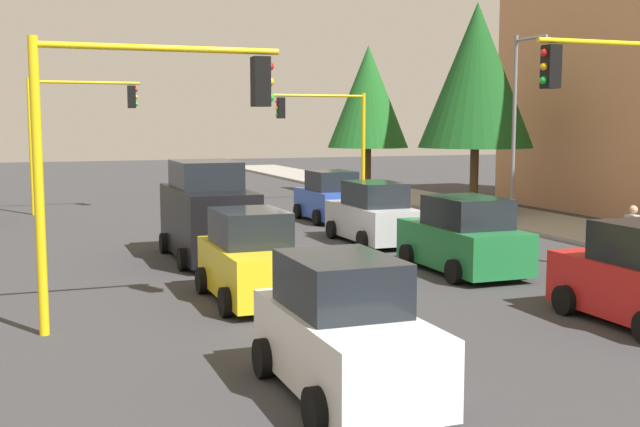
{
  "coord_description": "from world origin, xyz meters",
  "views": [
    {
      "loc": [
        20.94,
        -7.67,
        3.87
      ],
      "look_at": [
        -0.59,
        0.31,
        1.2
      ],
      "focal_mm": 44.36,
      "sensor_mm": 36.0,
      "label": 1
    }
  ],
  "objects": [
    {
      "name": "traffic_signal_far_left",
      "position": [
        -14.0,
        5.63,
        3.72
      ],
      "size": [
        0.36,
        4.59,
        5.23
      ],
      "color": "yellow",
      "rests_on": "ground"
    },
    {
      "name": "car_green",
      "position": [
        3.39,
        2.77,
        0.9
      ],
      "size": [
        4.03,
        2.11,
        1.98
      ],
      "color": "#1E7238",
      "rests_on": "ground"
    },
    {
      "name": "sidewalk_kerb",
      "position": [
        -5.0,
        10.5,
        0.07
      ],
      "size": [
        80.0,
        4.0,
        0.15
      ],
      "primitive_type": "cube",
      "color": "gray",
      "rests_on": "ground"
    },
    {
      "name": "lane_arrow_near",
      "position": [
        11.51,
        -3.0,
        0.01
      ],
      "size": [
        2.4,
        1.1,
        1.1
      ],
      "color": "silver",
      "rests_on": "ground"
    },
    {
      "name": "street_lamp_curbside",
      "position": [
        -3.61,
        9.2,
        4.35
      ],
      "size": [
        2.15,
        0.28,
        7.0
      ],
      "color": "slate",
      "rests_on": "ground"
    },
    {
      "name": "car_blue",
      "position": [
        -7.75,
        3.39,
        0.9
      ],
      "size": [
        3.62,
        2.08,
        1.98
      ],
      "color": "blue",
      "rests_on": "ground"
    },
    {
      "name": "traffic_signal_near_right",
      "position": [
        6.0,
        -5.65,
        3.82
      ],
      "size": [
        0.36,
        4.59,
        5.37
      ],
      "color": "yellow",
      "rests_on": "ground"
    },
    {
      "name": "car_silver",
      "position": [
        -2.01,
        2.63,
        0.9
      ],
      "size": [
        4.18,
        1.96,
        1.98
      ],
      "color": "#B2B5BA",
      "rests_on": "ground"
    },
    {
      "name": "delivery_van_black",
      "position": [
        -0.88,
        -2.97,
        1.28
      ],
      "size": [
        4.8,
        2.22,
        2.77
      ],
      "color": "black",
      "rests_on": "ground"
    },
    {
      "name": "traffic_signal_near_left",
      "position": [
        6.0,
        5.72,
        4.11
      ],
      "size": [
        0.36,
        4.59,
        5.82
      ],
      "color": "yellow",
      "rests_on": "ground"
    },
    {
      "name": "car_yellow",
      "position": [
        4.64,
        -3.2,
        0.89
      ],
      "size": [
        3.7,
        1.94,
        1.98
      ],
      "color": "yellow",
      "rests_on": "ground"
    },
    {
      "name": "pedestrian_crossing",
      "position": [
        4.57,
        7.14,
        0.91
      ],
      "size": [
        0.4,
        0.24,
        1.7
      ],
      "color": "#262638",
      "rests_on": "ground"
    },
    {
      "name": "tree_roadside_mid",
      "position": [
        -8.0,
        10.0,
        5.78
      ],
      "size": [
        4.79,
        4.79,
        8.78
      ],
      "color": "brown",
      "rests_on": "ground"
    },
    {
      "name": "traffic_signal_far_right",
      "position": [
        -14.0,
        -5.7,
        4.01
      ],
      "size": [
        0.36,
        4.59,
        5.66
      ],
      "color": "yellow",
      "rests_on": "ground"
    },
    {
      "name": "tree_roadside_far",
      "position": [
        -18.0,
        9.5,
        5.18
      ],
      "size": [
        4.32,
        4.32,
        7.9
      ],
      "color": "brown",
      "rests_on": "ground"
    },
    {
      "name": "car_white",
      "position": [
        10.82,
        -3.56,
        0.9
      ],
      "size": [
        3.78,
        1.94,
        1.98
      ],
      "color": "white",
      "rests_on": "ground"
    },
    {
      "name": "ground_plane",
      "position": [
        0.0,
        0.0,
        0.0
      ],
      "size": [
        120.0,
        120.0,
        0.0
      ],
      "primitive_type": "plane",
      "color": "#353538"
    }
  ]
}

